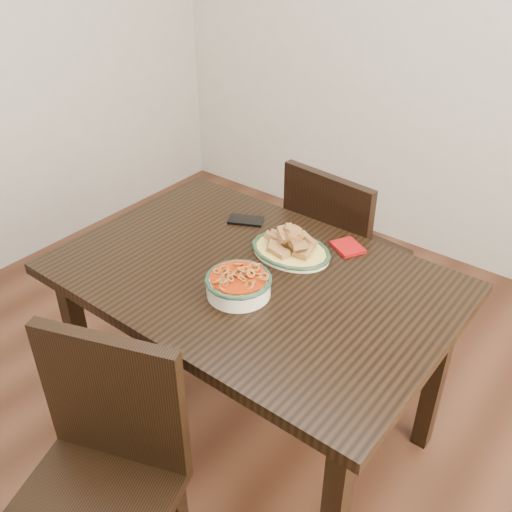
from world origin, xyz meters
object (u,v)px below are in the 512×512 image
Objects in this scene: fish_plate at (291,243)px; smartphone at (246,220)px; dining_table at (252,295)px; chair_far at (338,250)px; noodle_bowl at (238,282)px; chair_near at (102,471)px.

smartphone is at bearing 163.32° from fish_plate.
dining_table is 4.54× the size of fish_plate.
chair_far is 6.70× the size of smartphone.
dining_table is 0.36m from smartphone.
chair_near is at bearing -89.94° from noodle_bowl.
dining_table is at bearing 106.81° from noodle_bowl.
chair_far and chair_near have the same top height.
dining_table is 0.23m from fish_plate.
noodle_bowl is 0.46m from smartphone.
fish_plate is at bearing -42.77° from smartphone.
chair_far is (-0.04, 0.65, -0.16)m from dining_table.
fish_plate reaches higher than smartphone.
fish_plate is at bearing 80.49° from dining_table.
fish_plate is 1.35× the size of noodle_bowl.
chair_far is 0.56m from fish_plate.
smartphone is (-0.24, 0.26, 0.09)m from dining_table.
chair_near reaches higher than smartphone.
smartphone is at bearing 85.48° from chair_near.
chair_far is 1.36m from chair_near.
chair_near reaches higher than fish_plate.
dining_table is at bearing -99.51° from fish_plate.
chair_far is 4.19× the size of noodle_bowl.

